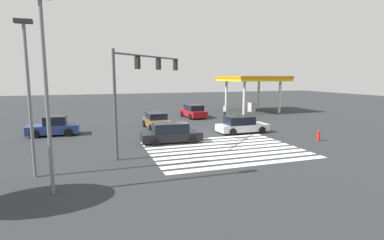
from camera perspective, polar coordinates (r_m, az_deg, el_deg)
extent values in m
plane|color=#2B2D30|center=(27.60, 0.00, -2.27)|extent=(126.72, 126.72, 0.00)
cube|color=silver|center=(17.97, 11.33, -8.26)|extent=(10.48, 0.60, 0.01)
cube|color=silver|center=(18.76, 9.86, -7.50)|extent=(10.48, 0.60, 0.01)
cube|color=silver|center=(19.57, 8.52, -6.80)|extent=(10.48, 0.60, 0.01)
cube|color=silver|center=(20.39, 7.29, -6.16)|extent=(10.48, 0.60, 0.01)
cube|color=silver|center=(21.22, 6.16, -5.56)|extent=(10.48, 0.60, 0.01)
cube|color=silver|center=(22.06, 5.12, -5.01)|extent=(10.48, 0.60, 0.01)
cube|color=silver|center=(22.90, 4.15, -4.49)|extent=(10.48, 0.60, 0.01)
cube|color=silver|center=(23.76, 3.26, -4.02)|extent=(10.48, 0.60, 0.01)
cube|color=silver|center=(24.62, 2.43, -3.57)|extent=(10.48, 0.60, 0.01)
cylinder|color=#47474C|center=(18.44, -14.44, 2.66)|extent=(0.18, 0.18, 6.69)
cylinder|color=#47474C|center=(21.50, -7.87, 11.88)|extent=(5.58, 5.58, 0.12)
cube|color=black|center=(20.21, -10.35, 10.72)|extent=(0.40, 0.40, 0.84)
sphere|color=red|center=(20.34, -10.07, 10.71)|extent=(0.16, 0.16, 0.16)
cube|color=black|center=(22.29, -6.42, 10.57)|extent=(0.40, 0.40, 0.84)
sphere|color=gold|center=(22.43, -6.20, 10.56)|extent=(0.16, 0.16, 0.16)
cube|color=black|center=(24.46, -3.18, 10.41)|extent=(0.40, 0.40, 0.84)
sphere|color=green|center=(24.60, -3.00, 10.39)|extent=(0.16, 0.16, 0.16)
cube|color=maroon|center=(37.07, 0.22, 1.35)|extent=(2.16, 4.68, 0.74)
cube|color=black|center=(36.85, 0.32, 2.41)|extent=(1.85, 2.71, 0.68)
cylinder|color=black|center=(38.06, -1.94, 1.20)|extent=(0.26, 0.71, 0.70)
cylinder|color=black|center=(38.76, 0.73, 1.34)|extent=(0.26, 0.71, 0.70)
cylinder|color=black|center=(35.44, -0.34, 0.67)|extent=(0.26, 0.71, 0.70)
cylinder|color=black|center=(36.19, 2.49, 0.83)|extent=(0.26, 0.71, 0.70)
cube|color=navy|center=(28.53, -24.91, -1.57)|extent=(4.17, 1.95, 0.73)
cube|color=black|center=(28.40, -24.63, -0.07)|extent=(1.82, 1.72, 0.76)
cylinder|color=black|center=(27.83, -27.75, -2.42)|extent=(0.71, 0.23, 0.70)
cylinder|color=black|center=(29.69, -27.12, -1.75)|extent=(0.71, 0.23, 0.70)
cylinder|color=black|center=(27.49, -22.48, -2.21)|extent=(0.71, 0.23, 0.70)
cylinder|color=black|center=(29.36, -22.18, -1.55)|extent=(0.71, 0.23, 0.70)
cube|color=brown|center=(29.49, -6.70, -0.53)|extent=(2.05, 4.71, 0.74)
cube|color=black|center=(29.74, -6.88, 0.84)|extent=(1.79, 2.51, 0.60)
cylinder|color=black|center=(28.41, -4.08, -1.28)|extent=(0.24, 0.69, 0.68)
cylinder|color=black|center=(27.92, -7.91, -1.51)|extent=(0.24, 0.69, 0.68)
cylinder|color=black|center=(31.15, -5.60, -0.45)|extent=(0.24, 0.69, 0.68)
cylinder|color=black|center=(30.71, -9.11, -0.64)|extent=(0.24, 0.69, 0.68)
cube|color=silver|center=(27.56, 9.60, -1.40)|extent=(4.65, 1.94, 0.60)
cube|color=black|center=(27.29, 8.97, -0.06)|extent=(2.46, 1.73, 0.73)
cylinder|color=black|center=(29.11, 11.20, -1.25)|extent=(0.63, 0.23, 0.63)
cylinder|color=black|center=(27.46, 13.19, -1.88)|extent=(0.63, 0.23, 0.63)
cylinder|color=black|center=(27.82, 6.04, -1.57)|extent=(0.63, 0.23, 0.63)
cylinder|color=black|center=(26.09, 7.80, -2.27)|extent=(0.63, 0.23, 0.63)
cube|color=black|center=(23.31, -3.99, -3.06)|extent=(4.70, 2.11, 0.64)
cube|color=black|center=(23.17, -4.16, -1.43)|extent=(2.70, 1.83, 0.71)
cylinder|color=black|center=(24.60, -1.21, -2.86)|extent=(0.62, 0.25, 0.61)
cylinder|color=black|center=(22.77, 0.06, -3.78)|extent=(0.62, 0.25, 0.61)
cylinder|color=black|center=(24.03, -7.83, -3.21)|extent=(0.62, 0.25, 0.61)
cylinder|color=black|center=(22.15, -7.08, -4.18)|extent=(0.62, 0.25, 0.61)
cube|color=yellow|center=(43.99, 11.44, 7.52)|extent=(7.89, 7.89, 0.35)
cube|color=orange|center=(43.99, 11.45, 7.99)|extent=(8.05, 8.05, 0.36)
cube|color=#B2B2B7|center=(44.22, 11.29, 2.44)|extent=(0.70, 1.10, 1.30)
cylinder|color=silver|center=(40.33, 9.92, 4.13)|extent=(0.36, 0.36, 4.40)
cylinder|color=silver|center=(43.25, 16.37, 4.19)|extent=(0.36, 0.36, 4.40)
cylinder|color=silver|center=(45.24, 6.55, 4.64)|extent=(0.36, 0.36, 4.40)
cylinder|color=silver|center=(47.87, 12.56, 4.70)|extent=(0.36, 0.36, 4.40)
cylinder|color=#232842|center=(37.15, 6.36, 1.03)|extent=(0.14, 0.14, 0.77)
cylinder|color=#232842|center=(37.20, 6.13, 1.05)|extent=(0.14, 0.14, 0.77)
cube|color=beige|center=(37.10, 6.26, 2.10)|extent=(0.41, 0.40, 0.61)
sphere|color=tan|center=(37.05, 6.27, 2.72)|extent=(0.21, 0.21, 0.21)
cylinder|color=slate|center=(16.77, -28.52, 2.87)|extent=(0.16, 0.16, 7.57)
cube|color=#333338|center=(16.91, -29.47, 16.08)|extent=(0.80, 0.36, 0.20)
cylinder|color=slate|center=(13.94, -25.90, 3.35)|extent=(0.16, 0.16, 8.16)
cylinder|color=red|center=(25.78, 22.96, -2.91)|extent=(0.22, 0.22, 0.70)
sphere|color=red|center=(25.71, 23.02, -2.01)|extent=(0.20, 0.20, 0.20)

